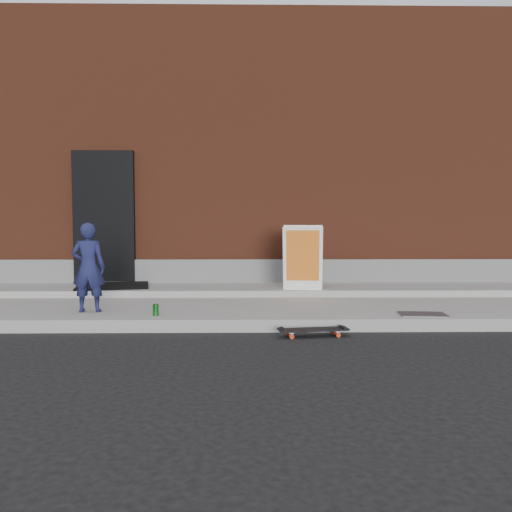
{
  "coord_description": "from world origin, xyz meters",
  "views": [
    {
      "loc": [
        -0.11,
        -5.72,
        1.24
      ],
      "look_at": [
        -0.01,
        0.8,
        0.84
      ],
      "focal_mm": 35.0,
      "sensor_mm": 36.0,
      "label": 1
    }
  ],
  "objects_px": {
    "child": "(88,267)",
    "soda_can": "(156,310)",
    "pizza_sign": "(303,257)",
    "skateboard": "(313,330)"
  },
  "relations": [
    {
      "from": "child",
      "to": "soda_can",
      "type": "bearing_deg",
      "value": 159.86
    },
    {
      "from": "child",
      "to": "soda_can",
      "type": "distance_m",
      "value": 1.06
    },
    {
      "from": "child",
      "to": "soda_can",
      "type": "xyz_separation_m",
      "value": [
        0.89,
        -0.28,
        -0.5
      ]
    },
    {
      "from": "soda_can",
      "to": "child",
      "type": "bearing_deg",
      "value": 162.67
    },
    {
      "from": "child",
      "to": "pizza_sign",
      "type": "xyz_separation_m",
      "value": [
        2.86,
        1.42,
        0.03
      ]
    },
    {
      "from": "skateboard",
      "to": "pizza_sign",
      "type": "xyz_separation_m",
      "value": [
        0.12,
        2.21,
        0.68
      ]
    },
    {
      "from": "child",
      "to": "skateboard",
      "type": "relative_size",
      "value": 1.44
    },
    {
      "from": "child",
      "to": "soda_can",
      "type": "height_order",
      "value": "child"
    },
    {
      "from": "pizza_sign",
      "to": "soda_can",
      "type": "relative_size",
      "value": 7.26
    },
    {
      "from": "child",
      "to": "pizza_sign",
      "type": "bearing_deg",
      "value": -156.39
    }
  ]
}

